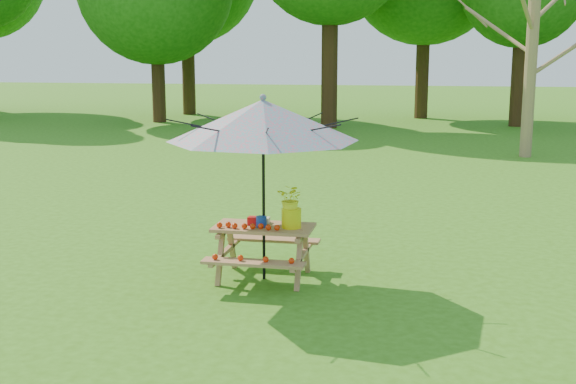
# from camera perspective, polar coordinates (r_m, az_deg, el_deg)

# --- Properties ---
(picnic_table) EXTENTS (1.20, 1.32, 0.67)m
(picnic_table) POSITION_cam_1_polar(r_m,az_deg,el_deg) (8.85, -1.92, -4.86)
(picnic_table) COLOR #AA714C
(picnic_table) RESTS_ON ground
(patio_umbrella) EXTENTS (2.84, 2.84, 2.26)m
(patio_umbrella) POSITION_cam_1_polar(r_m,az_deg,el_deg) (8.55, -1.98, 5.67)
(patio_umbrella) COLOR black
(patio_umbrella) RESTS_ON ground
(produce_bins) EXTENTS (0.25, 0.34, 0.13)m
(produce_bins) POSITION_cam_1_polar(r_m,az_deg,el_deg) (8.78, -2.26, -2.31)
(produce_bins) COLOR red
(produce_bins) RESTS_ON picnic_table
(tomatoes_row) EXTENTS (0.77, 0.13, 0.07)m
(tomatoes_row) POSITION_cam_1_polar(r_m,az_deg,el_deg) (8.62, -3.17, -2.69)
(tomatoes_row) COLOR red
(tomatoes_row) RESTS_ON picnic_table
(flower_bucket) EXTENTS (0.39, 0.36, 0.53)m
(flower_bucket) POSITION_cam_1_polar(r_m,az_deg,el_deg) (8.60, 0.27, -1.00)
(flower_bucket) COLOR yellow
(flower_bucket) RESTS_ON picnic_table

